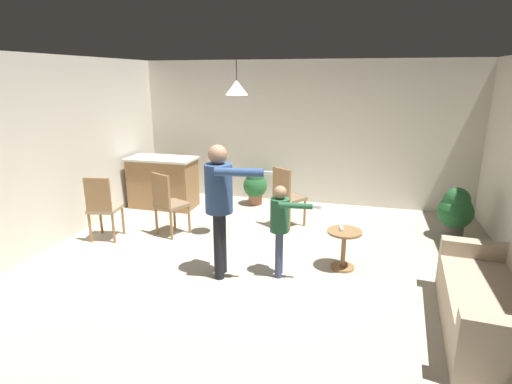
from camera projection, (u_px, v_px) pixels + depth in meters
The scene contains 15 objects.
ground at pixel (261, 272), 5.16m from camera, with size 7.68×7.68×0.00m, color #B2A893.
wall_back at pixel (302, 133), 7.76m from camera, with size 6.40×0.10×2.70m, color silver.
wall_left at pixel (36, 156), 5.59m from camera, with size 0.10×6.40×2.70m, color silver.
couch_floral at pixel (501, 304), 3.83m from camera, with size 0.98×1.86×1.00m.
kitchen_counter at pixel (163, 182), 7.63m from camera, with size 1.26×0.66×0.95m.
side_table_by_couch at pixel (344, 245), 5.19m from camera, with size 0.44×0.44×0.52m.
person_adult at pixel (220, 197), 4.82m from camera, with size 0.84×0.47×1.65m.
person_child at pixel (281, 221), 4.90m from camera, with size 0.61×0.34×1.16m.
dining_chair_by_counter at pixel (286, 195), 6.59m from camera, with size 0.58×0.58×1.00m.
dining_chair_near_wall at pixel (168, 202), 6.24m from camera, with size 0.55×0.55×1.00m.
dining_chair_centre_back at pixel (103, 206), 6.04m from camera, with size 0.49×0.49×1.00m.
potted_plant_corner at pixel (255, 185), 7.80m from camera, with size 0.46×0.46×0.70m.
potted_plant_by_wall at pixel (456, 211), 6.15m from camera, with size 0.52×0.52×0.80m.
spare_remote_on_table at pixel (341, 229), 5.15m from camera, with size 0.04×0.13×0.04m, color white.
ceiling_light_pendant at pixel (237, 88), 5.59m from camera, with size 0.32×0.32×0.55m.
Camera 1 is at (1.16, -4.53, 2.41)m, focal length 28.48 mm.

